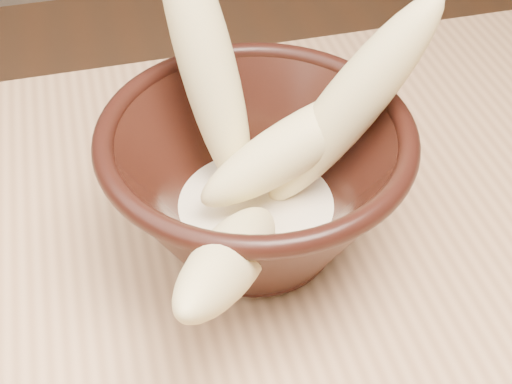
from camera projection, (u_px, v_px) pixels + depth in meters
bowl at (256, 182)px, 0.48m from camera, size 0.21×0.21×0.11m
milk_puddle at (256, 211)px, 0.50m from camera, size 0.12×0.12×0.02m
banana_upright at (206, 60)px, 0.47m from camera, size 0.07×0.13×0.19m
banana_right at (350, 105)px, 0.46m from camera, size 0.13×0.04×0.17m
banana_across at (295, 145)px, 0.47m from camera, size 0.15×0.06×0.09m
banana_front at (231, 257)px, 0.41m from camera, size 0.12×0.16×0.11m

